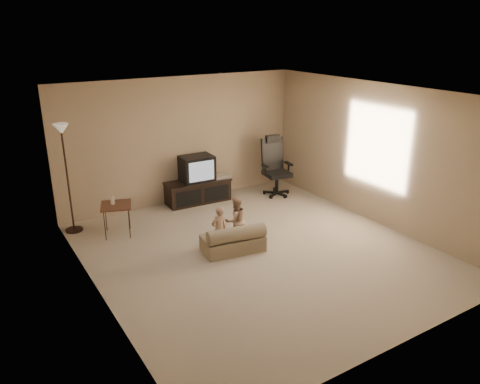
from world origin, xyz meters
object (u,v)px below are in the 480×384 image
object	(u,v)px
floor_lamp	(64,154)
toddler_left	(219,229)
toddler_right	(236,220)
side_table	(116,206)
child_sofa	(234,240)
tv_stand	(198,183)
office_chair	(275,174)

from	to	relation	value
floor_lamp	toddler_left	distance (m)	2.89
toddler_right	floor_lamp	bearing A→B (deg)	-38.71
side_table	toddler_right	world-z (taller)	toddler_right
floor_lamp	child_sofa	bearing A→B (deg)	-47.56
tv_stand	side_table	bearing A→B (deg)	-157.85
floor_lamp	child_sofa	size ratio (longest dim) A/B	1.85
floor_lamp	office_chair	bearing A→B (deg)	-4.66
tv_stand	toddler_right	world-z (taller)	tv_stand
child_sofa	toddler_right	xyz separation A→B (m)	(0.18, 0.24, 0.22)
tv_stand	side_table	size ratio (longest dim) A/B	1.84
floor_lamp	toddler_left	size ratio (longest dim) A/B	2.47
side_table	floor_lamp	xyz separation A→B (m)	(-0.61, 0.55, 0.85)
office_chair	floor_lamp	world-z (taller)	floor_lamp
side_table	child_sofa	xyz separation A→B (m)	(1.37, -1.61, -0.34)
office_chair	side_table	bearing A→B (deg)	-167.81
office_chair	child_sofa	distance (m)	2.82
office_chair	toddler_right	size ratio (longest dim) A/B	1.52
toddler_left	child_sofa	bearing A→B (deg)	145.67
office_chair	toddler_left	world-z (taller)	office_chair
toddler_left	toddler_right	xyz separation A→B (m)	(0.38, 0.12, 0.03)
toddler_left	side_table	bearing A→B (deg)	-55.90
floor_lamp	toddler_right	xyz separation A→B (m)	(2.16, -1.92, -0.98)
office_chair	toddler_right	xyz separation A→B (m)	(-1.95, -1.59, -0.04)
office_chair	floor_lamp	bearing A→B (deg)	-176.05
tv_stand	office_chair	distance (m)	1.66
side_table	child_sofa	world-z (taller)	side_table
tv_stand	toddler_right	size ratio (longest dim) A/B	1.67
side_table	child_sofa	distance (m)	2.14
tv_stand	toddler_left	bearing A→B (deg)	-105.76
tv_stand	floor_lamp	world-z (taller)	floor_lamp
office_chair	toddler_right	bearing A→B (deg)	-132.21
tv_stand	floor_lamp	xyz separation A→B (m)	(-2.50, -0.11, 0.99)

